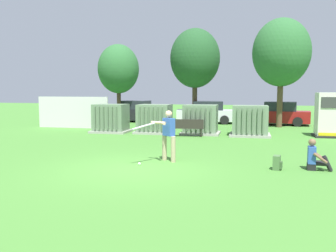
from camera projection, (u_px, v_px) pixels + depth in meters
ground_plane at (132, 169)px, 10.82m from camera, size 96.00×96.00×0.00m
fence_panel at (73, 112)px, 22.59m from camera, size 4.80×0.12×2.00m
transformer_west at (111, 119)px, 20.23m from camera, size 2.10×1.70×1.62m
transformer_mid_west at (154, 119)px, 19.85m from camera, size 2.10×1.70×1.62m
transformer_mid_east at (201, 120)px, 19.38m from camera, size 2.10×1.70×1.62m
transformer_east at (250, 121)px, 18.58m from camera, size 2.10×1.70×1.62m
generator_enclosure at (331, 115)px, 18.20m from camera, size 1.60×1.40×2.30m
park_bench at (186, 126)px, 18.37m from camera, size 1.83×0.55×0.92m
batter at (167, 133)px, 11.96m from camera, size 1.21×1.41×1.74m
sports_ball at (139, 164)px, 11.42m from camera, size 0.09×0.09×0.09m
seated_spectator at (315, 158)px, 10.71m from camera, size 0.74×0.57×0.96m
backpack at (277, 163)px, 10.75m from camera, size 0.31×0.35×0.44m
tree_left at (118, 69)px, 25.85m from camera, size 3.02×3.02×5.77m
tree_center_left at (195, 59)px, 25.25m from camera, size 3.56×3.56×6.81m
tree_center_right at (281, 53)px, 22.58m from camera, size 3.67×3.67×7.01m
parked_car_leftmost at (134, 112)px, 27.05m from camera, size 4.32×2.16×1.62m
parked_car_left_of_center at (206, 113)px, 25.75m from camera, size 4.40×2.37×1.62m
parked_car_right_of_center at (279, 114)px, 24.58m from camera, size 4.37×2.30×1.62m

